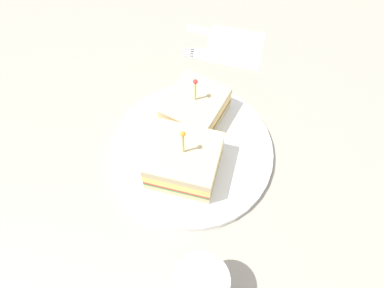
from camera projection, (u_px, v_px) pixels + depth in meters
ground_plane at (192, 157)px, 68.09cm from camera, size 104.17×104.17×2.00cm
plate at (192, 152)px, 66.64cm from camera, size 24.18×24.18×1.29cm
sandwich_half_front at (195, 108)px, 66.76cm from camera, size 10.71×11.21×9.46cm
sandwich_half_back at (184, 161)px, 62.08cm from camera, size 10.90×10.15×10.71cm
napkin at (235, 47)px, 77.24cm from camera, size 10.49×9.70×0.15cm
fork at (210, 54)px, 76.33cm from camera, size 12.76×2.32×0.35cm
knife at (218, 33)px, 78.61cm from camera, size 12.71×3.32×0.35cm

